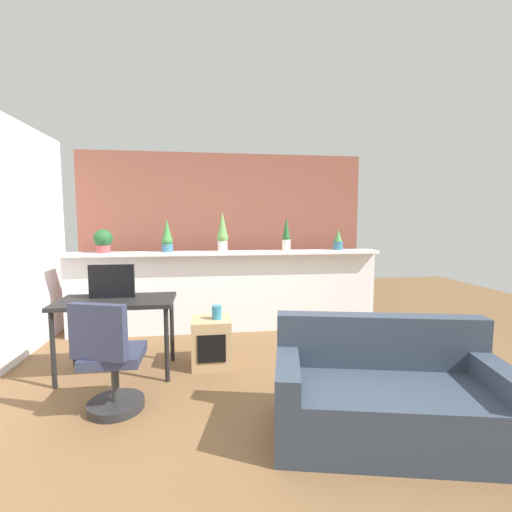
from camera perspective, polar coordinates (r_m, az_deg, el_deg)
name	(u,v)px	position (r m, az deg, el deg)	size (l,w,h in m)	color
ground_plane	(241,406)	(3.15, -2.41, -23.07)	(12.00, 12.00, 0.00)	brown
divider_wall	(227,293)	(4.85, -4.69, -5.97)	(4.16, 0.16, 1.07)	white
plant_shelf	(227,253)	(4.73, -4.71, 0.50)	(4.16, 0.34, 0.04)	white
brick_wall_behind	(225,238)	(5.36, -5.10, 2.87)	(4.16, 0.10, 2.50)	brown
potted_plant_0	(103,240)	(4.88, -23.44, 2.35)	(0.23, 0.23, 0.30)	#B7474C
potted_plant_1	(167,238)	(4.76, -14.16, 2.90)	(0.15, 0.15, 0.43)	#386B84
potted_plant_2	(222,232)	(4.69, -5.44, 3.80)	(0.15, 0.15, 0.53)	silver
potted_plant_3	(286,236)	(4.87, 4.91, 3.26)	(0.12, 0.12, 0.47)	silver
potted_plant_4	(338,241)	(5.09, 13.11, 2.41)	(0.13, 0.13, 0.29)	#386B84
desk	(117,308)	(3.75, -21.59, -7.78)	(1.10, 0.60, 0.75)	black
tv_monitor	(112,281)	(3.79, -22.26, -3.79)	(0.43, 0.04, 0.33)	black
office_chair	(110,365)	(3.10, -22.47, -16.01)	(0.50, 0.50, 0.91)	#262628
side_cube_shelf	(211,342)	(3.83, -7.21, -13.63)	(0.40, 0.41, 0.50)	tan
vase_on_shelf	(217,312)	(3.72, -6.37, -9.03)	(0.10, 0.10, 0.14)	teal
couch	(387,396)	(2.83, 20.40, -20.48)	(1.69, 1.08, 0.80)	#333D4C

